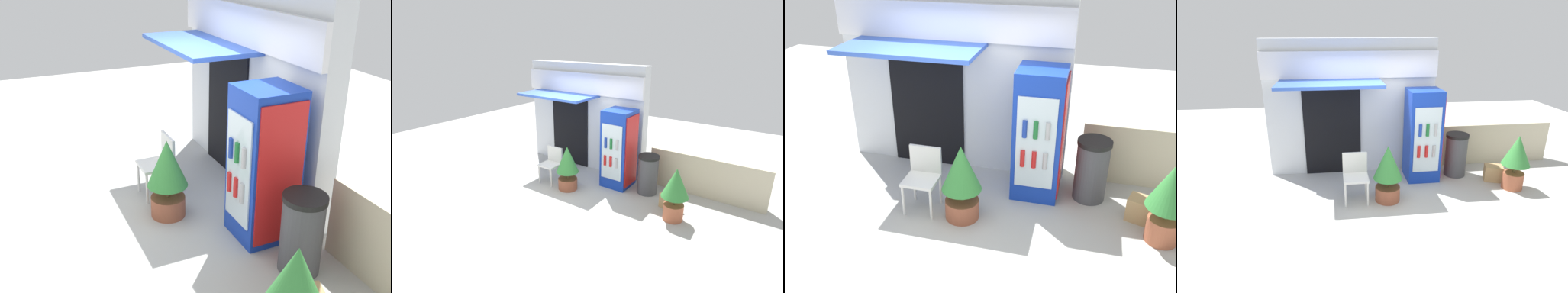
# 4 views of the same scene
# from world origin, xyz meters

# --- Properties ---
(ground) EXTENTS (16.00, 16.00, 0.00)m
(ground) POSITION_xyz_m (0.00, 0.00, 0.00)
(ground) COLOR #B2B2AD
(storefront_building) EXTENTS (3.50, 1.30, 2.80)m
(storefront_building) POSITION_xyz_m (-0.44, 1.66, 1.45)
(storefront_building) COLOR silver
(storefront_building) RESTS_ON ground
(drink_cooler) EXTENTS (0.67, 0.71, 1.87)m
(drink_cooler) POSITION_xyz_m (0.99, 1.07, 0.93)
(drink_cooler) COLOR #1438B2
(drink_cooler) RESTS_ON ground
(plastic_chair) EXTENTS (0.45, 0.44, 0.88)m
(plastic_chair) POSITION_xyz_m (-0.45, 0.31, 0.52)
(plastic_chair) COLOR silver
(plastic_chair) RESTS_ON ground
(potted_plant_near_shop) EXTENTS (0.52, 0.52, 1.06)m
(potted_plant_near_shop) POSITION_xyz_m (0.12, 0.20, 0.60)
(potted_plant_near_shop) COLOR #995138
(potted_plant_near_shop) RESTS_ON ground
(potted_plant_curbside) EXTENTS (0.53, 0.53, 1.09)m
(potted_plant_curbside) POSITION_xyz_m (2.65, 0.35, 0.65)
(potted_plant_curbside) COLOR #AD5B3D
(potted_plant_curbside) RESTS_ON ground
(trash_bin) EXTENTS (0.47, 0.47, 0.91)m
(trash_bin) POSITION_xyz_m (1.74, 1.10, 0.46)
(trash_bin) COLOR #47474C
(trash_bin) RESTS_ON ground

